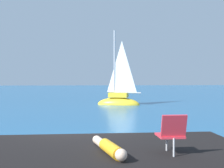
% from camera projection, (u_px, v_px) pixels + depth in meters
% --- Properties ---
extents(ground_plane, '(160.00, 160.00, 0.00)m').
position_uv_depth(ground_plane, '(78.00, 152.00, 9.21)').
color(ground_plane, '#236093').
extents(boulder_seaward, '(1.47, 1.41, 0.81)m').
position_uv_depth(boulder_seaward, '(113.00, 163.00, 7.96)').
color(boulder_seaward, black).
rests_on(boulder_seaward, ground).
extents(boulder_inland, '(1.92, 1.72, 1.09)m').
position_uv_depth(boulder_inland, '(136.00, 163.00, 7.96)').
color(boulder_inland, black).
rests_on(boulder_inland, ground).
extents(sailboat_near, '(3.78, 2.32, 6.82)m').
position_uv_depth(sailboat_near, '(119.00, 100.00, 25.23)').
color(sailboat_near, yellow).
rests_on(sailboat_near, ground).
extents(person_sunbather, '(0.59, 1.73, 0.25)m').
position_uv_depth(person_sunbather, '(109.00, 148.00, 5.94)').
color(person_sunbather, gold).
rests_on(person_sunbather, shore_ledge).
extents(beach_chair, '(0.50, 0.61, 0.80)m').
position_uv_depth(beach_chair, '(172.00, 132.00, 5.85)').
color(beach_chair, '#E03342').
rests_on(beach_chair, shore_ledge).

